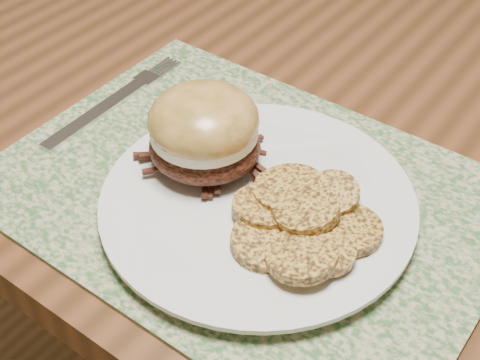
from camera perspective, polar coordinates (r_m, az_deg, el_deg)
name	(u,v)px	position (r m, az deg, el deg)	size (l,w,h in m)	color
placemat	(246,193)	(0.61, 0.52, -1.08)	(0.45, 0.33, 0.00)	#396031
dinner_plate	(258,204)	(0.59, 1.53, -2.07)	(0.26, 0.26, 0.02)	silver
pork_sandwich	(204,131)	(0.59, -3.09, 4.17)	(0.13, 0.12, 0.08)	black
roasted_potatoes	(301,217)	(0.55, 5.26, -3.20)	(0.15, 0.15, 0.03)	gold
fork	(116,100)	(0.73, -10.57, 6.71)	(0.02, 0.20, 0.00)	silver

